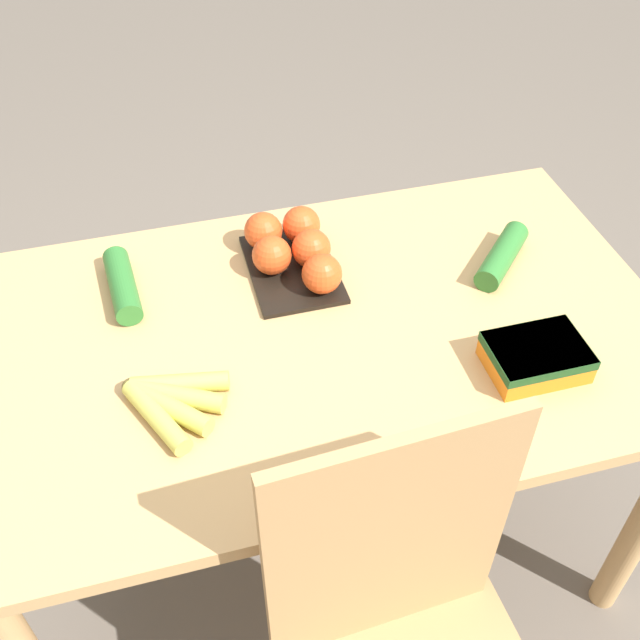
# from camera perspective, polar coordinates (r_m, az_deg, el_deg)

# --- Properties ---
(ground_plane) EXTENTS (12.00, 12.00, 0.00)m
(ground_plane) POSITION_cam_1_polar(r_m,az_deg,el_deg) (1.99, 0.00, -15.86)
(ground_plane) COLOR #665B51
(dining_table) EXTENTS (1.34, 0.81, 0.73)m
(dining_table) POSITION_cam_1_polar(r_m,az_deg,el_deg) (1.48, 0.00, -3.65)
(dining_table) COLOR tan
(dining_table) RESTS_ON ground_plane
(banana_bunch) EXTENTS (0.19, 0.18, 0.03)m
(banana_bunch) POSITION_cam_1_polar(r_m,az_deg,el_deg) (1.30, -11.41, -5.99)
(banana_bunch) COLOR brown
(banana_bunch) RESTS_ON dining_table
(tomato_pack) EXTENTS (0.17, 0.26, 0.09)m
(tomato_pack) POSITION_cam_1_polar(r_m,az_deg,el_deg) (1.53, -2.04, 5.38)
(tomato_pack) COLOR black
(tomato_pack) RESTS_ON dining_table
(carrot_bag) EXTENTS (0.17, 0.12, 0.05)m
(carrot_bag) POSITION_cam_1_polar(r_m,az_deg,el_deg) (1.38, 16.16, -2.61)
(carrot_bag) COLOR orange
(carrot_bag) RESTS_ON dining_table
(cucumber_near) EXTENTS (0.17, 0.17, 0.05)m
(cucumber_near) POSITION_cam_1_polar(r_m,az_deg,el_deg) (1.58, 13.69, 4.77)
(cucumber_near) COLOR #2D702D
(cucumber_near) RESTS_ON dining_table
(cucumber_far) EXTENTS (0.07, 0.19, 0.05)m
(cucumber_far) POSITION_cam_1_polar(r_m,az_deg,el_deg) (1.52, -14.83, 2.60)
(cucumber_far) COLOR #2D702D
(cucumber_far) RESTS_ON dining_table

